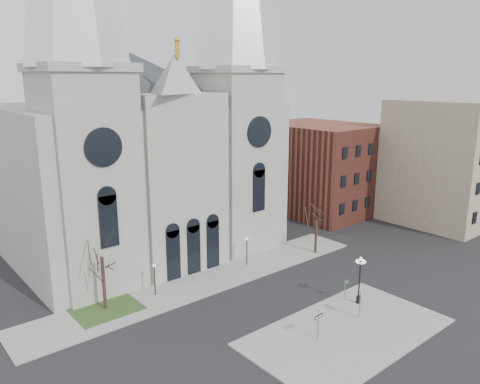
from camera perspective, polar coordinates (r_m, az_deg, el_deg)
ground at (r=43.32m, az=4.91°, el=-15.43°), size 160.00×160.00×0.00m
sidewalk_near at (r=42.47m, az=12.88°, el=-16.29°), size 18.00×10.00×0.14m
sidewalk_far at (r=50.79m, az=-4.01°, el=-10.71°), size 40.00×6.00×0.14m
grass_patch at (r=46.73m, az=-16.05°, el=-13.52°), size 6.00×5.00×0.18m
cathedral at (r=56.33m, az=-11.58°, el=10.86°), size 33.00×26.66×54.00m
bg_building_brick at (r=76.14m, az=9.42°, el=2.95°), size 14.00×18.00×14.00m
bg_building_tan at (r=73.63m, az=23.11°, el=3.23°), size 10.00×14.00×18.00m
tree_left at (r=44.52m, az=-16.53°, el=-7.22°), size 3.20×3.20×7.50m
tree_right at (r=57.44m, az=9.33°, el=-3.23°), size 3.20×3.20×6.00m
ped_lamp_left at (r=47.33m, az=-10.39°, el=-9.82°), size 0.32×0.32×3.26m
ped_lamp_right at (r=53.72m, az=0.85°, el=-6.66°), size 0.32×0.32×3.26m
stop_sign at (r=43.89m, az=14.45°, el=-12.53°), size 0.90×0.29×2.58m
globe_lamp at (r=46.07m, az=14.40°, el=-9.70°), size 1.03×1.03×4.69m
one_way_sign at (r=40.22m, az=9.50°, el=-15.34°), size 0.99×0.12×2.26m
street_name_sign at (r=46.96m, az=12.71°, el=-11.37°), size 0.68×0.17×2.14m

